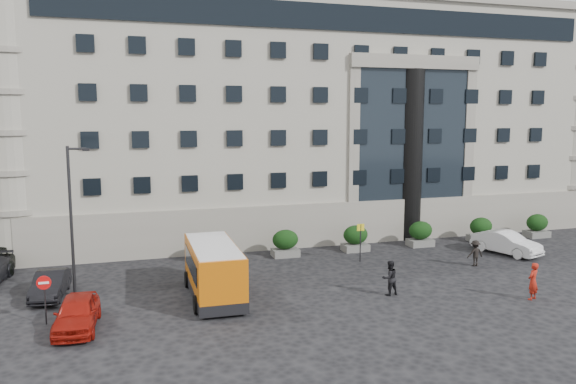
# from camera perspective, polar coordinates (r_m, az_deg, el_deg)

# --- Properties ---
(ground) EXTENTS (120.00, 120.00, 0.00)m
(ground) POSITION_cam_1_polar(r_m,az_deg,el_deg) (31.11, 1.81, -10.11)
(ground) COLOR black
(ground) RESTS_ON ground
(civic_building) EXTENTS (44.00, 24.00, 18.00)m
(civic_building) POSITION_cam_1_polar(r_m,az_deg,el_deg) (52.38, 0.25, 7.19)
(civic_building) COLOR #9B9789
(civic_building) RESTS_ON ground
(entrance_column) EXTENTS (1.80, 1.80, 13.00)m
(entrance_column) POSITION_cam_1_polar(r_m,az_deg,el_deg) (44.09, 12.34, 3.64)
(entrance_column) COLOR black
(entrance_column) RESTS_ON ground
(hedge_a) EXTENTS (1.80, 1.26, 1.84)m
(hedge_a) POSITION_cam_1_polar(r_m,az_deg,el_deg) (37.25, -7.99, -5.68)
(hedge_a) COLOR #555553
(hedge_a) RESTS_ON ground
(hedge_b) EXTENTS (1.80, 1.26, 1.84)m
(hedge_b) POSITION_cam_1_polar(r_m,az_deg,el_deg) (38.38, -0.27, -5.20)
(hedge_b) COLOR #555553
(hedge_b) RESTS_ON ground
(hedge_c) EXTENTS (1.80, 1.26, 1.84)m
(hedge_c) POSITION_cam_1_polar(r_m,az_deg,el_deg) (40.16, 6.87, -4.67)
(hedge_c) COLOR #555553
(hedge_c) RESTS_ON ground
(hedge_d) EXTENTS (1.80, 1.26, 1.84)m
(hedge_d) POSITION_cam_1_polar(r_m,az_deg,el_deg) (42.51, 13.31, -4.13)
(hedge_d) COLOR #555553
(hedge_d) RESTS_ON ground
(hedge_e) EXTENTS (1.80, 1.26, 1.84)m
(hedge_e) POSITION_cam_1_polar(r_m,az_deg,el_deg) (45.33, 19.00, -3.61)
(hedge_e) COLOR #555553
(hedge_e) RESTS_ON ground
(hedge_f) EXTENTS (1.80, 1.26, 1.84)m
(hedge_f) POSITION_cam_1_polar(r_m,az_deg,el_deg) (48.55, 23.98, -3.12)
(hedge_f) COLOR #555553
(hedge_f) RESTS_ON ground
(street_lamp) EXTENTS (1.16, 0.18, 8.00)m
(street_lamp) POSITION_cam_1_polar(r_m,az_deg,el_deg) (31.51, -21.08, -2.22)
(street_lamp) COLOR #262628
(street_lamp) RESTS_ON ground
(bus_stop_sign) EXTENTS (0.50, 0.08, 2.52)m
(bus_stop_sign) POSITION_cam_1_polar(r_m,az_deg,el_deg) (37.14, 7.37, -4.44)
(bus_stop_sign) COLOR #262628
(bus_stop_sign) RESTS_ON ground
(no_entry_sign) EXTENTS (0.64, 0.16, 2.32)m
(no_entry_sign) POSITION_cam_1_polar(r_m,az_deg,el_deg) (28.29, -23.52, -9.11)
(no_entry_sign) COLOR #262628
(no_entry_sign) RESTS_ON ground
(minibus) EXTENTS (2.73, 6.91, 2.86)m
(minibus) POSITION_cam_1_polar(r_m,az_deg,el_deg) (30.01, -7.57, -7.71)
(minibus) COLOR #C15A09
(minibus) RESTS_ON ground
(red_truck) EXTENTS (3.06, 5.41, 2.76)m
(red_truck) POSITION_cam_1_polar(r_m,az_deg,el_deg) (45.49, -24.85, -3.25)
(red_truck) COLOR maroon
(red_truck) RESTS_ON ground
(parked_car_a) EXTENTS (2.11, 4.55, 1.51)m
(parked_car_a) POSITION_cam_1_polar(r_m,az_deg,el_deg) (27.46, -20.65, -11.43)
(parked_car_a) COLOR #97130B
(parked_car_a) RESTS_ON ground
(parked_car_b) EXTENTS (1.85, 4.32, 1.38)m
(parked_car_b) POSITION_cam_1_polar(r_m,az_deg,el_deg) (32.56, -23.00, -8.65)
(parked_car_b) COLOR black
(parked_car_b) RESTS_ON ground
(white_taxi) EXTENTS (3.15, 5.07, 1.58)m
(white_taxi) POSITION_cam_1_polar(r_m,az_deg,el_deg) (41.92, 21.28, -4.82)
(white_taxi) COLOR silver
(white_taxi) RESTS_ON ground
(pedestrian_a) EXTENTS (0.84, 0.71, 1.97)m
(pedestrian_a) POSITION_cam_1_polar(r_m,az_deg,el_deg) (32.24, 23.63, -8.31)
(pedestrian_a) COLOR #9F1C0F
(pedestrian_a) RESTS_ON ground
(pedestrian_b) EXTENTS (1.00, 0.83, 1.89)m
(pedestrian_b) POSITION_cam_1_polar(r_m,az_deg,el_deg) (30.81, 10.29, -8.57)
(pedestrian_b) COLOR black
(pedestrian_b) RESTS_ON ground
(pedestrian_c) EXTENTS (1.08, 0.62, 1.67)m
(pedestrian_c) POSITION_cam_1_polar(r_m,az_deg,el_deg) (37.94, 18.49, -5.91)
(pedestrian_c) COLOR black
(pedestrian_c) RESTS_ON ground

